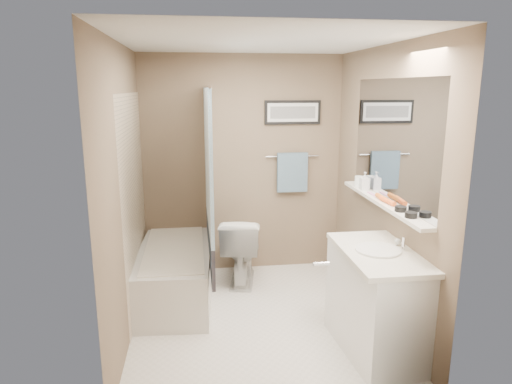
{
  "coord_description": "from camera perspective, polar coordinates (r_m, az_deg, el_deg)",
  "views": [
    {
      "loc": [
        -0.52,
        -3.72,
        2.05
      ],
      "look_at": [
        0.0,
        0.15,
        1.15
      ],
      "focal_mm": 32.0,
      "sensor_mm": 36.0,
      "label": 1
    }
  ],
  "objects": [
    {
      "name": "ground",
      "position": [
        4.27,
        0.28,
        -15.66
      ],
      "size": [
        2.5,
        2.5,
        0.0
      ],
      "primitive_type": "plane",
      "color": "silver",
      "rests_on": "ground"
    },
    {
      "name": "ceiling",
      "position": [
        3.77,
        0.32,
        18.02
      ],
      "size": [
        2.2,
        2.5,
        0.04
      ],
      "primitive_type": "cube",
      "color": "silver",
      "rests_on": "wall_back"
    },
    {
      "name": "wall_back",
      "position": [
        5.04,
        -1.64,
        3.28
      ],
      "size": [
        2.2,
        0.04,
        2.4
      ],
      "primitive_type": "cube",
      "color": "brown",
      "rests_on": "ground"
    },
    {
      "name": "wall_front",
      "position": [
        2.68,
        3.97,
        -5.53
      ],
      "size": [
        2.2,
        0.04,
        2.4
      ],
      "primitive_type": "cube",
      "color": "brown",
      "rests_on": "ground"
    },
    {
      "name": "wall_left",
      "position": [
        3.85,
        -15.82,
        -0.25
      ],
      "size": [
        0.04,
        2.5,
        2.4
      ],
      "primitive_type": "cube",
      "color": "brown",
      "rests_on": "ground"
    },
    {
      "name": "wall_right",
      "position": [
        4.13,
        15.29,
        0.66
      ],
      "size": [
        0.04,
        2.5,
        2.4
      ],
      "primitive_type": "cube",
      "color": "brown",
      "rests_on": "ground"
    },
    {
      "name": "tile_surround",
      "position": [
        4.38,
        -14.94,
        -1.32
      ],
      "size": [
        0.02,
        1.55,
        2.0
      ],
      "primitive_type": "cube",
      "color": "beige",
      "rests_on": "wall_left"
    },
    {
      "name": "curtain_rod",
      "position": [
        4.22,
        -6.19,
        12.92
      ],
      "size": [
        0.02,
        1.55,
        0.02
      ],
      "primitive_type": "cylinder",
      "rotation": [
        1.57,
        0.0,
        0.0
      ],
      "color": "silver",
      "rests_on": "wall_left"
    },
    {
      "name": "curtain_upper",
      "position": [
        4.27,
        -5.98,
        4.16
      ],
      "size": [
        0.03,
        1.45,
        1.28
      ],
      "primitive_type": "cube",
      "color": "white",
      "rests_on": "curtain_rod"
    },
    {
      "name": "curtain_lower",
      "position": [
        4.47,
        -5.73,
        -6.3
      ],
      "size": [
        0.03,
        1.45,
        0.36
      ],
      "primitive_type": "cube",
      "color": "#222F40",
      "rests_on": "curtain_rod"
    },
    {
      "name": "mirror",
      "position": [
        3.94,
        16.64,
        6.18
      ],
      "size": [
        0.02,
        1.6,
        1.0
      ],
      "primitive_type": "cube",
      "color": "silver",
      "rests_on": "wall_right"
    },
    {
      "name": "shelf",
      "position": [
        4.0,
        15.44,
        -1.21
      ],
      "size": [
        0.12,
        1.6,
        0.03
      ],
      "primitive_type": "cube",
      "color": "silver",
      "rests_on": "wall_right"
    },
    {
      "name": "towel_bar",
      "position": [
        5.1,
        4.54,
        4.49
      ],
      "size": [
        0.6,
        0.02,
        0.02
      ],
      "primitive_type": "cylinder",
      "rotation": [
        0.0,
        1.57,
        0.0
      ],
      "color": "silver",
      "rests_on": "wall_back"
    },
    {
      "name": "towel",
      "position": [
        5.11,
        4.55,
        2.46
      ],
      "size": [
        0.34,
        0.05,
        0.44
      ],
      "primitive_type": "cube",
      "color": "#7CA0B5",
      "rests_on": "towel_bar"
    },
    {
      "name": "art_frame",
      "position": [
        5.07,
        4.6,
        9.89
      ],
      "size": [
        0.62,
        0.02,
        0.26
      ],
      "primitive_type": "cube",
      "color": "black",
      "rests_on": "wall_back"
    },
    {
      "name": "art_mat",
      "position": [
        5.06,
        4.63,
        9.88
      ],
      "size": [
        0.56,
        0.0,
        0.2
      ],
      "primitive_type": "cube",
      "color": "white",
      "rests_on": "art_frame"
    },
    {
      "name": "art_image",
      "position": [
        5.05,
        4.64,
        9.88
      ],
      "size": [
        0.5,
        0.0,
        0.13
      ],
      "primitive_type": "cube",
      "color": "#595959",
      "rests_on": "art_mat"
    },
    {
      "name": "door",
      "position": [
        2.89,
        14.82,
        -8.73
      ],
      "size": [
        0.8,
        0.02,
        2.0
      ],
      "primitive_type": "cube",
      "color": "silver",
      "rests_on": "wall_front"
    },
    {
      "name": "door_handle",
      "position": [
        2.83,
        8.16,
        -8.88
      ],
      "size": [
        0.1,
        0.02,
        0.02
      ],
      "primitive_type": "cylinder",
      "rotation": [
        0.0,
        1.57,
        0.0
      ],
      "color": "silver",
      "rests_on": "door"
    },
    {
      "name": "bathtub",
      "position": [
        4.67,
        -10.04,
        -9.91
      ],
      "size": [
        0.79,
        1.54,
        0.5
      ],
      "primitive_type": "cube",
      "rotation": [
        0.0,
        0.0,
        -0.06
      ],
      "color": "silver",
      "rests_on": "ground"
    },
    {
      "name": "tub_rim",
      "position": [
        4.58,
        -10.16,
        -7.02
      ],
      "size": [
        0.56,
        1.36,
        0.02
      ],
      "primitive_type": "cube",
      "color": "white",
      "rests_on": "bathtub"
    },
    {
      "name": "toilet",
      "position": [
        4.91,
        -1.86,
        -7.11
      ],
      "size": [
        0.53,
        0.78,
        0.73
      ],
      "primitive_type": "imported",
      "rotation": [
        0.0,
        0.0,
        2.96
      ],
      "color": "silver",
      "rests_on": "ground"
    },
    {
      "name": "vanity",
      "position": [
        3.77,
        14.89,
        -13.39
      ],
      "size": [
        0.57,
        0.94,
        0.8
      ],
      "primitive_type": "cube",
      "rotation": [
        0.0,
        0.0,
        0.08
      ],
      "color": "white",
      "rests_on": "ground"
    },
    {
      "name": "countertop",
      "position": [
        3.61,
        15.13,
        -7.41
      ],
      "size": [
        0.54,
        0.96,
        0.04
      ],
      "primitive_type": "cube",
      "color": "silver",
      "rests_on": "vanity"
    },
    {
      "name": "sink_basin",
      "position": [
        3.59,
        15.01,
        -7.0
      ],
      "size": [
        0.34,
        0.34,
        0.01
      ],
      "primitive_type": "cylinder",
      "color": "silver",
      "rests_on": "countertop"
    },
    {
      "name": "faucet_spout",
      "position": [
        3.66,
        17.96,
        -6.13
      ],
      "size": [
        0.02,
        0.02,
        0.1
      ],
      "primitive_type": "cylinder",
      "color": "silver",
      "rests_on": "countertop"
    },
    {
      "name": "faucet_knob",
      "position": [
        3.75,
        17.29,
        -5.94
      ],
      "size": [
        0.05,
        0.05,
        0.05
      ],
      "primitive_type": "sphere",
      "color": "silver",
      "rests_on": "countertop"
    },
    {
      "name": "candle_bowl_near",
      "position": [
        3.53,
        18.81,
        -2.73
      ],
      "size": [
        0.09,
        0.09,
        0.04
      ],
      "primitive_type": "cylinder",
      "color": "black",
      "rests_on": "shelf"
    },
    {
      "name": "candle_bowl_far",
      "position": [
        3.68,
        17.63,
        -2.02
      ],
      "size": [
        0.09,
        0.09,
        0.04
      ],
      "primitive_type": "cylinder",
      "color": "black",
      "rests_on": "shelf"
    },
    {
      "name": "hair_brush_front",
      "position": [
        3.89,
        16.13,
        -1.09
      ],
      "size": [
        0.06,
        0.22,
        0.04
      ],
      "primitive_type": "cylinder",
      "rotation": [
        1.57,
        0.0,
        0.09
      ],
      "color": "orange",
      "rests_on": "shelf"
    },
    {
      "name": "hair_brush_back",
      "position": [
        3.99,
        15.49,
        -0.71
      ],
      "size": [
        0.04,
        0.22,
        0.04
      ],
      "primitive_type": "cylinder",
      "rotation": [
        1.57,
        0.0,
        0.0
      ],
      "color": "#CC611C",
      "rests_on": "shelf"
    },
    {
      "name": "pink_comb",
      "position": [
        4.19,
        14.31,
        -0.24
      ],
      "size": [
        0.03,
        0.16,
        0.01
      ],
      "primitive_type": "cube",
      "rotation": [
        0.0,
        0.0,
        0.03
      ],
      "color": "pink",
      "rests_on": "shelf"
    },
    {
      "name": "glass_jar",
      "position": [
        4.5,
        12.73,
        1.32
      ],
      "size": [
        0.08,
        0.08,
        0.1
      ],
      "primitive_type": "cylinder",
      "color": "white",
      "rests_on": "shelf"
    },
    {
      "name": "soap_bottle",
      "position": [
        4.36,
        13.42,
        1.36
      ],
      "size": [
        0.08,
        0.08,
        0.17
      ],
      "primitive_type": "imported",
      "rotation": [
        0.0,
        0.0,
        -0.04
      ],
      "color": "#999999",
      "rests_on": "shelf"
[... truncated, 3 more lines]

